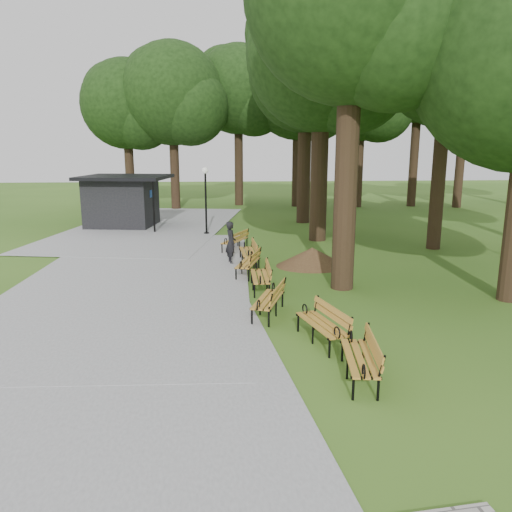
{
  "coord_description": "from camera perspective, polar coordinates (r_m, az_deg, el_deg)",
  "views": [
    {
      "loc": [
        -0.97,
        -13.76,
        4.44
      ],
      "look_at": [
        0.13,
        1.18,
        1.1
      ],
      "focal_mm": 34.76,
      "sensor_mm": 36.0,
      "label": 1
    }
  ],
  "objects": [
    {
      "name": "lawn_tree_1",
      "position": [
        23.09,
        21.21,
        20.31
      ],
      "size": [
        5.45,
        5.45,
        10.67
      ],
      "color": "black",
      "rests_on": "ground"
    },
    {
      "name": "tree_backdrop",
      "position": [
        37.73,
        8.68,
        18.17
      ],
      "size": [
        36.15,
        9.64,
        16.43
      ],
      "primitive_type": null,
      "color": "black",
      "rests_on": "ground"
    },
    {
      "name": "dirt_mound",
      "position": [
        18.76,
        6.46,
        -0.1
      ],
      "size": [
        2.26,
        2.26,
        0.71
      ],
      "primitive_type": "cone",
      "color": "#47301C",
      "rests_on": "ground"
    },
    {
      "name": "lawn_tree_2",
      "position": [
        23.96,
        7.64,
        21.88
      ],
      "size": [
        6.84,
        6.84,
        11.85
      ],
      "color": "black",
      "rests_on": "ground"
    },
    {
      "name": "bench_5",
      "position": [
        19.1,
        -0.95,
        0.47
      ],
      "size": [
        0.72,
        1.92,
        0.88
      ],
      "primitive_type": null,
      "rotation": [
        0.0,
        0.0,
        -1.53
      ],
      "color": "#B67E2A",
      "rests_on": "ground"
    },
    {
      "name": "bench_3",
      "position": [
        15.52,
        0.47,
        -2.37
      ],
      "size": [
        0.66,
        1.91,
        0.88
      ],
      "primitive_type": null,
      "rotation": [
        0.0,
        0.0,
        -1.58
      ],
      "color": "#B67E2A",
      "rests_on": "ground"
    },
    {
      "name": "bench_0",
      "position": [
        9.94,
        11.8,
        -11.43
      ],
      "size": [
        0.87,
        1.97,
        0.88
      ],
      "primitive_type": null,
      "rotation": [
        0.0,
        0.0,
        -1.7
      ],
      "color": "#B67E2A",
      "rests_on": "ground"
    },
    {
      "name": "person",
      "position": [
        18.97,
        -2.91,
        1.55
      ],
      "size": [
        0.51,
        0.67,
        1.64
      ],
      "primitive_type": "imported",
      "rotation": [
        0.0,
        0.0,
        1.78
      ],
      "color": "black",
      "rests_on": "ground"
    },
    {
      "name": "bench_1",
      "position": [
        11.54,
        7.57,
        -7.82
      ],
      "size": [
        1.11,
        2.0,
        0.88
      ],
      "primitive_type": null,
      "rotation": [
        0.0,
        0.0,
        -1.31
      ],
      "color": "#B67E2A",
      "rests_on": "ground"
    },
    {
      "name": "lawn_tree_4",
      "position": [
        29.5,
        5.75,
        19.95
      ],
      "size": [
        6.39,
        6.39,
        11.53
      ],
      "color": "black",
      "rests_on": "ground"
    },
    {
      "name": "bench_2",
      "position": [
        13.21,
        1.4,
        -5.06
      ],
      "size": [
        1.23,
        2.0,
        0.88
      ],
      "primitive_type": null,
      "rotation": [
        0.0,
        0.0,
        -1.91
      ],
      "color": "#B67E2A",
      "rests_on": "ground"
    },
    {
      "name": "kiosk",
      "position": [
        28.78,
        -15.2,
        6.11
      ],
      "size": [
        5.08,
        4.58,
        2.85
      ],
      "primitive_type": null,
      "rotation": [
        0.0,
        0.0,
        -0.15
      ],
      "color": "black",
      "rests_on": "ground"
    },
    {
      "name": "bench_6",
      "position": [
        21.43,
        -2.46,
        1.79
      ],
      "size": [
        1.41,
        1.99,
        0.88
      ],
      "primitive_type": null,
      "rotation": [
        0.0,
        0.0,
        -2.03
      ],
      "color": "#B67E2A",
      "rests_on": "ground"
    },
    {
      "name": "path",
      "position": [
        17.6,
        -13.98,
        -2.33
      ],
      "size": [
        12.0,
        38.0,
        0.06
      ],
      "primitive_type": "cube",
      "color": "gray",
      "rests_on": "ground"
    },
    {
      "name": "bench_4",
      "position": [
        17.32,
        -0.94,
        -0.79
      ],
      "size": [
        1.15,
        2.0,
        0.88
      ],
      "primitive_type": null,
      "rotation": [
        0.0,
        0.0,
        -1.86
      ],
      "color": "#B67E2A",
      "rests_on": "ground"
    },
    {
      "name": "lamp_post",
      "position": [
        25.25,
        -5.83,
        7.92
      ],
      "size": [
        0.32,
        0.32,
        3.4
      ],
      "color": "black",
      "rests_on": "ground"
    },
    {
      "name": "ground",
      "position": [
        14.49,
        -0.16,
        -5.27
      ],
      "size": [
        100.0,
        100.0,
        0.0
      ],
      "primitive_type": "plane",
      "color": "#355F1B",
      "rests_on": "ground"
    }
  ]
}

